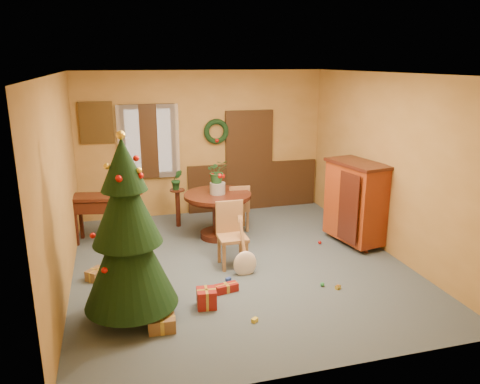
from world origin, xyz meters
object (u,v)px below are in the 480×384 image
object	(u,v)px
christmas_tree	(128,234)
writing_desk	(101,207)
dining_table	(218,207)
sideboard	(356,200)
chair_near	(231,232)

from	to	relation	value
christmas_tree	writing_desk	xyz separation A→B (m)	(-0.37, 2.76, -0.47)
writing_desk	dining_table	bearing A→B (deg)	-10.07
christmas_tree	sideboard	size ratio (longest dim) A/B	1.61
christmas_tree	writing_desk	world-z (taller)	christmas_tree
chair_near	sideboard	world-z (taller)	sideboard
dining_table	christmas_tree	bearing A→B (deg)	-124.10
sideboard	christmas_tree	bearing A→B (deg)	-158.50
dining_table	writing_desk	world-z (taller)	writing_desk
writing_desk	sideboard	distance (m)	4.40
chair_near	christmas_tree	bearing A→B (deg)	-141.81
dining_table	christmas_tree	distance (m)	2.95
chair_near	christmas_tree	size ratio (longest dim) A/B	0.43
chair_near	writing_desk	size ratio (longest dim) A/B	0.98
dining_table	writing_desk	xyz separation A→B (m)	(-2.00, 0.36, 0.06)
dining_table	chair_near	distance (m)	1.17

